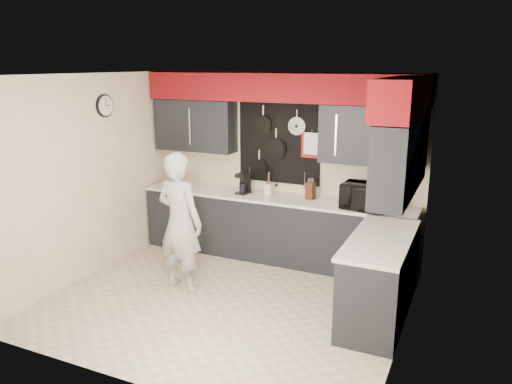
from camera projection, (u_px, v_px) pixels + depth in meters
The scene contains 10 objects.
ground at pixel (227, 300), 5.91m from camera, with size 4.00×4.00×0.00m, color #C4B798.
back_wall_assembly at pixel (280, 117), 6.81m from camera, with size 4.00×0.36×2.60m.
right_wall_assembly at pixel (403, 144), 4.91m from camera, with size 0.36×3.50×2.60m.
left_wall_assembly at pixel (88, 175), 6.39m from camera, with size 0.05×3.50×2.60m.
base_cabinets at pixel (299, 239), 6.59m from camera, with size 3.95×2.20×0.92m.
microwave at pixel (365, 196), 6.31m from camera, with size 0.58×0.40×0.32m, color black.
knife_block at pixel (311, 191), 6.77m from camera, with size 0.11×0.11×0.24m, color #382212.
utensil_crock at pixel (268, 189), 7.06m from camera, with size 0.11×0.11×0.15m, color white.
coffee_maker at pixel (244, 183), 7.08m from camera, with size 0.19×0.22×0.29m.
person at pixel (180, 222), 6.02m from camera, with size 0.63×0.41×1.72m, color #A5A5A3.
Camera 1 is at (2.54, -4.77, 2.72)m, focal length 35.00 mm.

